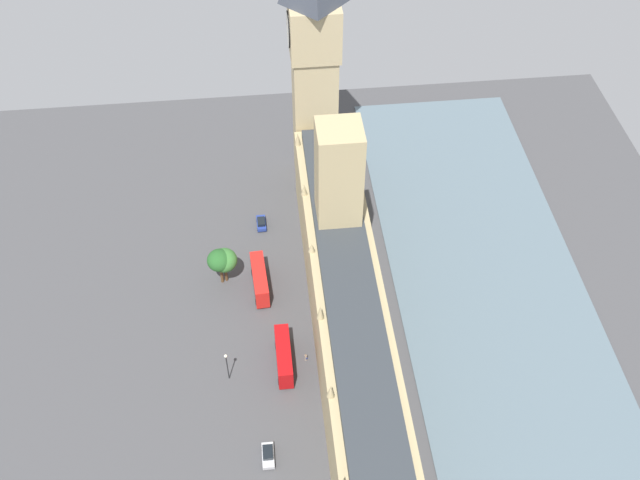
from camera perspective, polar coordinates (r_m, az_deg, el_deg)
ground_plane at (r=134.37m, az=1.11°, el=-7.53°), size 148.17×148.17×0.00m
river_thames at (r=140.08m, az=13.74°, el=-6.22°), size 35.90×133.35×0.25m
parliament_building at (r=127.79m, az=1.98°, el=-4.33°), size 11.54×78.17×36.19m
clock_tower at (r=144.69m, az=-0.44°, el=14.18°), size 9.62×9.62×59.68m
car_blue_corner at (r=152.06m, az=-4.51°, el=1.31°), size 1.96×4.13×1.74m
double_decker_bus_by_river_gate at (r=139.77m, az=-4.63°, el=-3.01°), size 3.18×10.63×4.75m
double_decker_bus_under_trees at (r=129.15m, az=-2.79°, el=-8.87°), size 2.69×10.51×4.75m
car_silver_leading at (r=122.01m, az=-4.00°, el=-16.08°), size 1.99×4.32×1.74m
pedestrian_trailing at (r=131.18m, az=-1.10°, el=-8.98°), size 0.61×0.67×1.60m
plane_tree_midblock at (r=139.03m, az=-7.69°, el=-1.56°), size 4.66×4.66×8.12m
plane_tree_near_tower at (r=139.49m, az=-7.35°, el=-1.56°), size 4.95×4.95×7.81m
street_lamp_kerbside at (r=126.67m, az=-7.15°, el=-9.27°), size 0.56×0.56×6.95m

